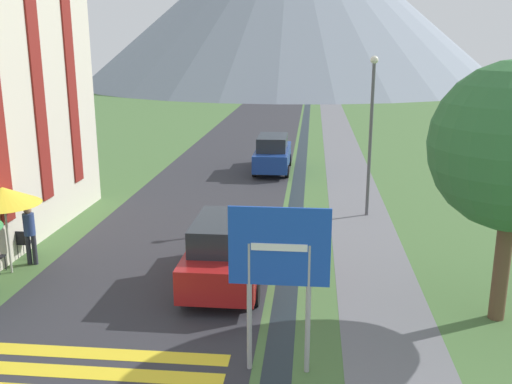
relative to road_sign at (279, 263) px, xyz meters
name	(u,v)px	position (x,y,z in m)	size (l,w,h in m)	color
ground_plane	(272,183)	(-1.22, 15.43, -2.24)	(160.00, 160.00, 0.00)	#476B38
road	(244,145)	(-3.72, 25.43, -2.23)	(6.40, 60.00, 0.01)	#2D2D33
footpath	(342,146)	(2.38, 25.43, -2.23)	(2.20, 60.00, 0.01)	slate
drainage_channel	(303,146)	(-0.02, 25.43, -2.23)	(0.60, 60.00, 0.00)	black
crosswalk_marking	(86,373)	(-3.72, -0.47, -2.23)	(5.44, 1.84, 0.01)	yellow
road_sign	(279,263)	(0.00, 0.00, 0.00)	(1.90, 0.11, 3.33)	#9E9EA3
parked_car_near	(227,250)	(-1.62, 4.11, -1.32)	(1.96, 4.41, 1.82)	#A31919
parked_car_far	(273,153)	(-1.38, 17.95, -1.33)	(1.74, 4.52, 1.82)	navy
cafe_chair_far_right	(24,241)	(-7.91, 5.32, -1.72)	(0.40, 0.40, 0.85)	black
cafe_umbrella_middle_yellow	(3,196)	(-7.72, 4.18, -0.02)	(1.97, 1.97, 2.46)	#B7B2A8
person_standing_terrace	(30,231)	(-7.43, 4.84, -1.23)	(0.32, 0.32, 1.74)	#282833
streetlamp	(371,124)	(2.65, 10.76, 1.15)	(0.28, 0.28, 5.80)	#515156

